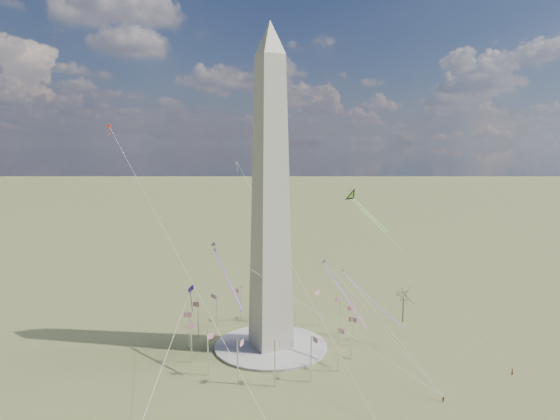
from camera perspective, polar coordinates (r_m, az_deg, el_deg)
name	(u,v)px	position (r m, az deg, el deg)	size (l,w,h in m)	color
ground	(271,347)	(165.57, -1.05, -15.40)	(2000.00, 2000.00, 0.00)	brown
plaza	(271,346)	(165.41, -1.05, -15.27)	(36.00, 36.00, 0.80)	#A8A599
washington_monument	(271,198)	(153.34, -1.09, 1.33)	(15.56, 15.56, 100.00)	beige
flagpole_ring	(271,325)	(162.87, -1.06, -13.05)	(54.40, 54.40, 13.00)	white
tree_near	(403,297)	(189.47, 13.93, -9.59)	(7.57, 7.57, 13.25)	#433229
person_east	(512,372)	(161.15, 24.99, -16.43)	(0.72, 0.47, 1.96)	gray
person_centre	(443,399)	(140.57, 18.17, -19.86)	(0.86, 0.36, 1.47)	gray
kite_delta_black	(354,198)	(174.41, 8.42, 1.33)	(9.25, 16.97, 13.85)	black
kite_diamond_purple	(191,292)	(157.64, -10.13, -9.21)	(1.80, 2.87, 9.00)	navy
kite_streamer_left	(338,284)	(156.85, 6.60, -8.36)	(2.32, 23.36, 16.03)	red
kite_streamer_mid	(223,267)	(148.66, -6.56, -6.45)	(2.17, 22.93, 15.74)	red
kite_streamer_right	(362,290)	(170.93, 9.37, -9.00)	(10.78, 21.61, 15.88)	red
kite_small_red	(109,127)	(176.90, -18.96, 8.93)	(1.77, 1.53, 4.53)	#EE401C
kite_small_white	(237,163)	(199.96, -4.98, 5.39)	(1.70, 2.43, 5.04)	silver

